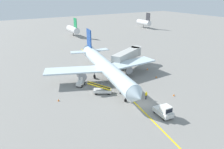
# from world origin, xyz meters

# --- Properties ---
(ground_plane) EXTENTS (300.00, 300.00, 0.00)m
(ground_plane) POSITION_xyz_m (0.00, 0.00, 0.00)
(ground_plane) COLOR gray
(taxi_line_yellow) EXTENTS (14.03, 78.86, 0.01)m
(taxi_line_yellow) POSITION_xyz_m (-0.48, 5.00, 0.00)
(taxi_line_yellow) COLOR yellow
(taxi_line_yellow) RESTS_ON ground
(airliner) EXTENTS (28.19, 35.22, 10.10)m
(airliner) POSITION_xyz_m (-0.39, 14.36, 3.42)
(airliner) COLOR silver
(airliner) RESTS_ON ground
(jet_bridge) EXTENTS (12.63, 8.03, 4.85)m
(jet_bridge) POSITION_xyz_m (10.16, 19.18, 3.54)
(jet_bridge) COLOR beige
(jet_bridge) RESTS_ON ground
(pushback_tug) EXTENTS (2.20, 3.75, 2.20)m
(pushback_tug) POSITION_xyz_m (0.32, -5.15, 0.99)
(pushback_tug) COLOR silver
(pushback_tug) RESTS_ON ground
(baggage_tug_near_wing) EXTENTS (2.65, 2.58, 2.10)m
(baggage_tug_near_wing) POSITION_xyz_m (-6.86, 14.08, 0.93)
(baggage_tug_near_wing) COLOR silver
(baggage_tug_near_wing) RESTS_ON ground
(belt_loader_forward_hold) EXTENTS (4.89, 3.74, 2.59)m
(belt_loader_forward_hold) POSITION_xyz_m (-4.64, 8.08, 0.78)
(belt_loader_forward_hold) COLOR silver
(belt_loader_forward_hold) RESTS_ON ground
(ground_crew_marshaller) EXTENTS (0.36, 0.24, 1.70)m
(ground_crew_marshaller) POSITION_xyz_m (-1.51, 5.79, 0.91)
(ground_crew_marshaller) COLOR #26262D
(ground_crew_marshaller) RESTS_ON ground
(ground_crew_wing_walker) EXTENTS (0.36, 0.24, 1.70)m
(ground_crew_wing_walker) POSITION_xyz_m (1.63, 1.17, 0.91)
(ground_crew_wing_walker) COLOR #26262D
(ground_crew_wing_walker) RESTS_ON ground
(safety_cone_nose_left) EXTENTS (0.36, 0.36, 0.44)m
(safety_cone_nose_left) POSITION_xyz_m (11.19, 8.65, 0.22)
(safety_cone_nose_left) COLOR orange
(safety_cone_nose_left) RESTS_ON ground
(safety_cone_nose_right) EXTENTS (0.36, 0.36, 0.44)m
(safety_cone_nose_right) POSITION_xyz_m (-13.60, 9.55, 0.22)
(safety_cone_nose_right) COLOR orange
(safety_cone_nose_right) RESTS_ON ground
(safety_cone_wingtip_left) EXTENTS (0.36, 0.36, 0.44)m
(safety_cone_wingtip_left) POSITION_xyz_m (12.97, 14.15, 0.22)
(safety_cone_wingtip_left) COLOR orange
(safety_cone_wingtip_left) RESTS_ON ground
(safety_cone_wingtip_right) EXTENTS (0.36, 0.36, 0.44)m
(safety_cone_wingtip_right) POSITION_xyz_m (7.53, -0.69, 0.22)
(safety_cone_wingtip_right) COLOR orange
(safety_cone_wingtip_right) RESTS_ON ground
(distant_aircraft_far_left) EXTENTS (3.00, 10.10, 8.80)m
(distant_aircraft_far_left) POSITION_xyz_m (12.92, 68.88, 3.22)
(distant_aircraft_far_left) COLOR silver
(distant_aircraft_far_left) RESTS_ON ground
(distant_aircraft_mid_left) EXTENTS (3.00, 10.10, 8.80)m
(distant_aircraft_mid_left) POSITION_xyz_m (57.47, 70.36, 3.22)
(distant_aircraft_mid_left) COLOR silver
(distant_aircraft_mid_left) RESTS_ON ground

